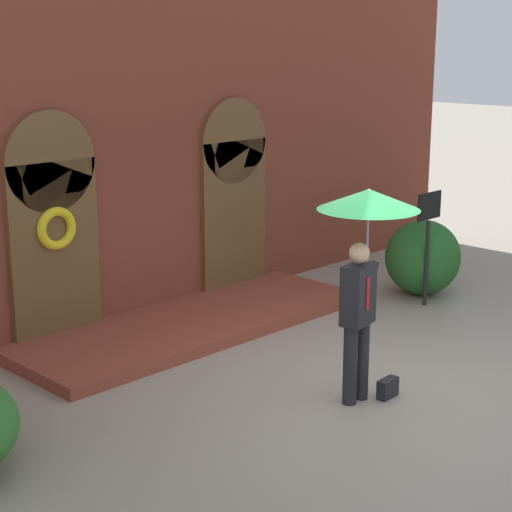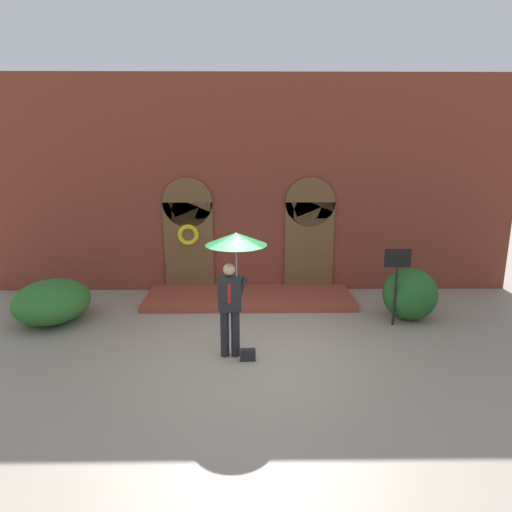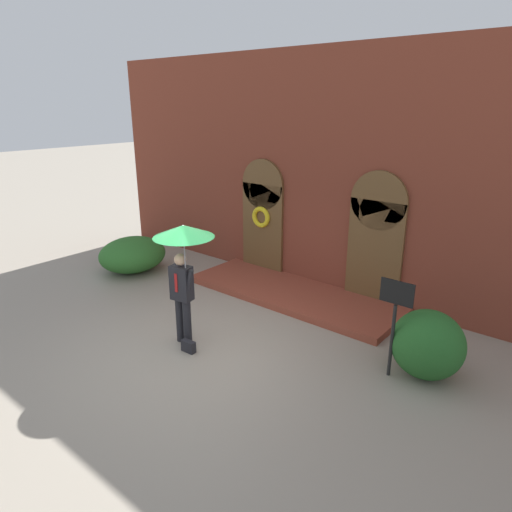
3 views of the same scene
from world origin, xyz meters
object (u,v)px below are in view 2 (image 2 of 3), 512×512
at_px(handbag, 248,355).
at_px(shrub_right, 410,294).
at_px(shrub_left, 52,301).
at_px(sign_post, 397,274).
at_px(person_with_umbrella, 234,257).

distance_m(handbag, shrub_right, 4.21).
bearing_deg(shrub_right, handbag, -150.96).
bearing_deg(shrub_left, sign_post, -2.49).
relative_size(shrub_left, shrub_right, 1.52).
height_order(person_with_umbrella, shrub_right, person_with_umbrella).
distance_m(person_with_umbrella, shrub_left, 4.75).
xyz_separation_m(shrub_left, shrub_right, (8.04, 0.05, 0.12)).
bearing_deg(shrub_right, shrub_left, -179.66).
xyz_separation_m(handbag, sign_post, (3.19, 1.65, 1.05)).
bearing_deg(person_with_umbrella, handbag, -40.80).
distance_m(person_with_umbrella, sign_post, 3.79).
height_order(sign_post, shrub_right, sign_post).
xyz_separation_m(person_with_umbrella, sign_post, (3.42, 1.45, -0.75)).
bearing_deg(person_with_umbrella, shrub_right, 25.21).
height_order(shrub_left, shrub_right, shrub_right).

